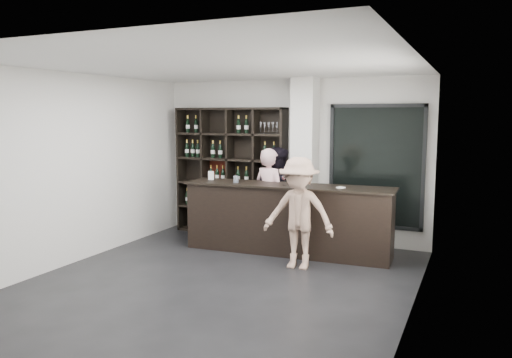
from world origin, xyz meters
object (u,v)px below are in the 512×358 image
at_px(taster_pink, 270,197).
at_px(customer, 299,213).
at_px(taster_black, 276,195).
at_px(tasting_counter, 287,219).
at_px(wine_shelf, 230,172).

distance_m(taster_pink, customer, 1.38).
height_order(taster_black, customer, taster_black).
bearing_deg(taster_black, tasting_counter, 141.59).
distance_m(tasting_counter, taster_black, 0.73).
xyz_separation_m(wine_shelf, customer, (1.90, -1.52, -0.37)).
bearing_deg(tasting_counter, wine_shelf, 147.87).
height_order(tasting_counter, taster_pink, taster_pink).
relative_size(taster_pink, taster_black, 0.99).
relative_size(tasting_counter, customer, 2.08).
distance_m(tasting_counter, customer, 0.87).
relative_size(wine_shelf, customer, 1.45).
bearing_deg(wine_shelf, customer, -38.57).
height_order(taster_pink, taster_black, taster_black).
bearing_deg(taster_pink, taster_black, -86.93).
distance_m(wine_shelf, taster_pink, 1.16).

